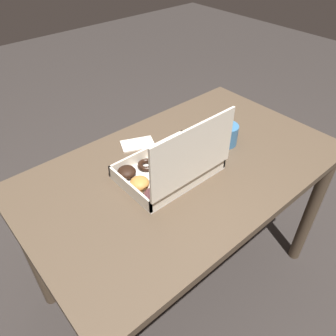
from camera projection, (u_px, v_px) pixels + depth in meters
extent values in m
plane|color=#2D2826|center=(180.00, 275.00, 1.67)|extent=(8.00, 8.00, 0.00)
cube|color=#4C3D2D|center=(184.00, 169.00, 1.22)|extent=(1.19, 0.72, 0.03)
cylinder|color=#4C3D2D|center=(214.00, 151.00, 1.90)|extent=(0.06, 0.06, 0.69)
cylinder|color=#4C3D2D|center=(33.00, 256.00, 1.35)|extent=(0.06, 0.06, 0.69)
cylinder|color=#4C3D2D|center=(311.00, 211.00, 1.54)|extent=(0.06, 0.06, 0.69)
cube|color=silver|center=(168.00, 172.00, 1.18)|extent=(0.35, 0.23, 0.01)
cube|color=beige|center=(148.00, 152.00, 1.23)|extent=(0.35, 0.01, 0.04)
cube|color=beige|center=(190.00, 183.00, 1.10)|extent=(0.35, 0.01, 0.04)
cube|color=beige|center=(201.00, 148.00, 1.25)|extent=(0.01, 0.23, 0.04)
cube|color=beige|center=(129.00, 188.00, 1.08)|extent=(0.01, 0.23, 0.04)
cube|color=beige|center=(194.00, 154.00, 1.01)|extent=(0.35, 0.01, 0.21)
ellipsoid|color=tan|center=(180.00, 145.00, 1.27)|extent=(0.07, 0.07, 0.03)
torus|color=black|center=(164.00, 156.00, 1.23)|extent=(0.07, 0.07, 0.02)
torus|color=black|center=(147.00, 165.00, 1.19)|extent=(0.07, 0.07, 0.02)
ellipsoid|color=black|center=(127.00, 172.00, 1.14)|extent=(0.07, 0.07, 0.04)
torus|color=#B77A38|center=(194.00, 156.00, 1.23)|extent=(0.07, 0.07, 0.02)
ellipsoid|color=#B77A38|center=(178.00, 163.00, 1.18)|extent=(0.07, 0.07, 0.04)
torus|color=#381E11|center=(160.00, 175.00, 1.15)|extent=(0.07, 0.07, 0.02)
ellipsoid|color=#B77A38|center=(139.00, 183.00, 1.10)|extent=(0.07, 0.07, 0.04)
torus|color=#381E11|center=(207.00, 165.00, 1.19)|extent=(0.07, 0.07, 0.02)
ellipsoid|color=tan|center=(191.00, 172.00, 1.15)|extent=(0.07, 0.07, 0.03)
torus|color=#9E6633|center=(173.00, 184.00, 1.11)|extent=(0.07, 0.07, 0.02)
ellipsoid|color=pink|center=(154.00, 195.00, 1.06)|extent=(0.07, 0.07, 0.04)
cylinder|color=teal|center=(225.00, 134.00, 1.30)|extent=(0.09, 0.09, 0.08)
cylinder|color=black|center=(226.00, 126.00, 1.27)|extent=(0.08, 0.08, 0.01)
cube|color=silver|center=(138.00, 144.00, 1.31)|extent=(0.15, 0.12, 0.01)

